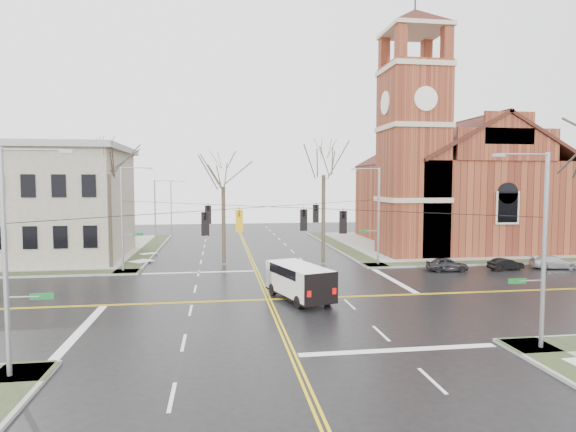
{
  "coord_description": "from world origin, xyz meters",
  "views": [
    {
      "loc": [
        -3.26,
        -31.41,
        7.79
      ],
      "look_at": [
        2.18,
        6.0,
        5.15
      ],
      "focal_mm": 30.0,
      "sensor_mm": 36.0,
      "label": 1
    }
  ],
  "objects": [
    {
      "name": "span_wires",
      "position": [
        0.0,
        0.0,
        6.2
      ],
      "size": [
        23.02,
        23.02,
        0.03
      ],
      "color": "black",
      "rests_on": "ground"
    },
    {
      "name": "streetlight_north_a",
      "position": [
        -10.65,
        28.0,
        4.47
      ],
      "size": [
        2.3,
        0.2,
        8.0
      ],
      "color": "gray",
      "rests_on": "ground"
    },
    {
      "name": "traffic_signals",
      "position": [
        -0.0,
        -0.67,
        5.45
      ],
      "size": [
        8.21,
        8.26,
        1.3
      ],
      "color": "black",
      "rests_on": "ground"
    },
    {
      "name": "ground",
      "position": [
        0.0,
        0.0,
        0.0
      ],
      "size": [
        120.0,
        120.0,
        0.0
      ],
      "primitive_type": "plane",
      "color": "black",
      "rests_on": "ground"
    },
    {
      "name": "signal_pole_ne",
      "position": [
        11.32,
        11.5,
        4.95
      ],
      "size": [
        2.75,
        0.22,
        9.0
      ],
      "color": "gray",
      "rests_on": "ground"
    },
    {
      "name": "signal_pole_se",
      "position": [
        11.32,
        -11.5,
        4.95
      ],
      "size": [
        2.75,
        0.22,
        9.0
      ],
      "color": "gray",
      "rests_on": "ground"
    },
    {
      "name": "signal_pole_sw",
      "position": [
        -11.32,
        -11.5,
        4.95
      ],
      "size": [
        2.75,
        0.22,
        9.0
      ],
      "color": "gray",
      "rests_on": "ground"
    },
    {
      "name": "sidewalks",
      "position": [
        0.0,
        0.0,
        0.08
      ],
      "size": [
        80.0,
        80.0,
        0.17
      ],
      "color": "gray",
      "rests_on": "ground"
    },
    {
      "name": "parked_car_c",
      "position": [
        26.71,
        7.79,
        0.58
      ],
      "size": [
        4.24,
        2.41,
        1.16
      ],
      "primitive_type": "imported",
      "rotation": [
        0.0,
        0.0,
        1.36
      ],
      "color": "#AFAFB1",
      "rests_on": "ground"
    },
    {
      "name": "tree_ne",
      "position": [
        6.6,
        13.09,
        9.04
      ],
      "size": [
        4.0,
        4.0,
        12.51
      ],
      "color": "#352B21",
      "rests_on": "ground"
    },
    {
      "name": "cargo_van",
      "position": [
        1.92,
        -0.14,
        1.36
      ],
      "size": [
        4.04,
        6.45,
        2.3
      ],
      "rotation": [
        0.0,
        0.0,
        0.3
      ],
      "color": "white",
      "rests_on": "ground"
    },
    {
      "name": "tree_nw_near",
      "position": [
        -2.78,
        14.2,
        7.87
      ],
      "size": [
        4.0,
        4.0,
        10.86
      ],
      "color": "#352B21",
      "rests_on": "ground"
    },
    {
      "name": "road_markings",
      "position": [
        0.0,
        0.0,
        0.01
      ],
      "size": [
        100.0,
        100.0,
        0.01
      ],
      "color": "gold",
      "rests_on": "ground"
    },
    {
      "name": "church",
      "position": [
        24.76,
        24.78,
        8.43
      ],
      "size": [
        24.28,
        27.48,
        27.5
      ],
      "color": "#5F2518",
      "rests_on": "ground"
    },
    {
      "name": "parked_car_a",
      "position": [
        16.59,
        7.95,
        0.6
      ],
      "size": [
        3.69,
        1.88,
        1.2
      ],
      "primitive_type": "imported",
      "rotation": [
        0.0,
        0.0,
        1.44
      ],
      "color": "black",
      "rests_on": "ground"
    },
    {
      "name": "civic_building_a",
      "position": [
        -22.0,
        20.0,
        5.5
      ],
      "size": [
        18.0,
        14.0,
        11.0
      ],
      "primitive_type": "cube",
      "color": "gray",
      "rests_on": "ground"
    },
    {
      "name": "signal_pole_nw",
      "position": [
        -11.32,
        11.5,
        4.95
      ],
      "size": [
        2.75,
        0.22,
        9.0
      ],
      "color": "gray",
      "rests_on": "ground"
    },
    {
      "name": "parked_car_b",
      "position": [
        22.05,
        7.76,
        0.52
      ],
      "size": [
        3.31,
        1.54,
        1.05
      ],
      "primitive_type": "imported",
      "rotation": [
        0.0,
        0.0,
        1.71
      ],
      "color": "black",
      "rests_on": "ground"
    },
    {
      "name": "streetlight_north_b",
      "position": [
        -10.65,
        48.0,
        4.47
      ],
      "size": [
        2.3,
        0.2,
        8.0
      ],
      "color": "gray",
      "rests_on": "ground"
    },
    {
      "name": "tree_nw_far",
      "position": [
        -12.94,
        13.53,
        9.08
      ],
      "size": [
        4.0,
        4.0,
        12.56
      ],
      "color": "#352B21",
      "rests_on": "ground"
    }
  ]
}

